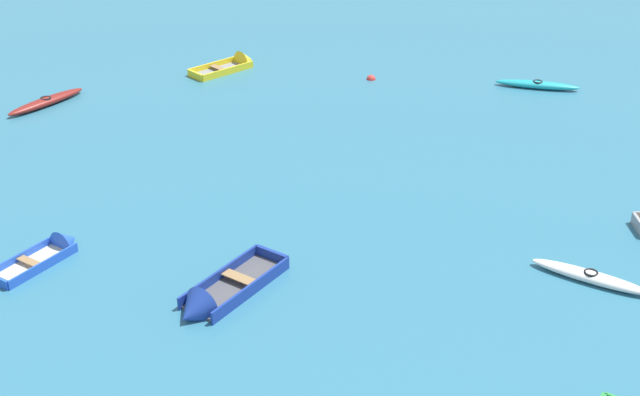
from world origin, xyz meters
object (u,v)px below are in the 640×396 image
kayak_white_near_camera (588,276)px  kayak_maroon_back_row_center (43,102)px  rowboat_yellow_midfield_left (234,64)px  mooring_buoy_between_boats_left (368,79)px  kayak_turquoise_outer_right (535,84)px  rowboat_deep_blue_distant_center (209,301)px  rowboat_blue_midfield_right (51,250)px

kayak_white_near_camera → kayak_maroon_back_row_center: kayak_maroon_back_row_center is taller
rowboat_yellow_midfield_left → kayak_white_near_camera: (11.46, -18.14, 0.01)m
mooring_buoy_between_boats_left → kayak_turquoise_outer_right: bearing=-8.9°
kayak_white_near_camera → mooring_buoy_between_boats_left: kayak_white_near_camera is taller
kayak_turquoise_outer_right → rowboat_deep_blue_distant_center: rowboat_deep_blue_distant_center is taller
kayak_maroon_back_row_center → kayak_turquoise_outer_right: bearing=5.5°
rowboat_yellow_midfield_left → rowboat_deep_blue_distant_center: 19.36m
kayak_turquoise_outer_right → mooring_buoy_between_boats_left: (-7.25, 1.14, -0.17)m
kayak_maroon_back_row_center → mooring_buoy_between_boats_left: 14.13m
kayak_white_near_camera → mooring_buoy_between_boats_left: 17.27m
rowboat_yellow_midfield_left → kayak_turquoise_outer_right: rowboat_yellow_midfield_left is taller
rowboat_yellow_midfield_left → kayak_white_near_camera: 21.46m
rowboat_blue_midfield_right → mooring_buoy_between_boats_left: 18.11m
kayak_white_near_camera → mooring_buoy_between_boats_left: size_ratio=7.65×
kayak_maroon_back_row_center → rowboat_deep_blue_distant_center: bearing=-59.4°
rowboat_blue_midfield_right → kayak_turquoise_outer_right: size_ratio=0.79×
rowboat_blue_midfield_right → kayak_white_near_camera: rowboat_blue_midfield_right is taller
rowboat_deep_blue_distant_center → kayak_white_near_camera: 10.52m
kayak_maroon_back_row_center → rowboat_yellow_midfield_left: bearing=32.8°
rowboat_blue_midfield_right → rowboat_deep_blue_distant_center: rowboat_deep_blue_distant_center is taller
mooring_buoy_between_boats_left → rowboat_yellow_midfield_left: bearing=164.8°
kayak_white_near_camera → kayak_maroon_back_row_center: (-19.01, 13.29, 0.02)m
kayak_white_near_camera → rowboat_yellow_midfield_left: bearing=122.3°
kayak_maroon_back_row_center → kayak_white_near_camera: bearing=-35.0°
mooring_buoy_between_boats_left → rowboat_blue_midfield_right: bearing=-124.1°
rowboat_yellow_midfield_left → mooring_buoy_between_boats_left: 6.45m
kayak_turquoise_outer_right → mooring_buoy_between_boats_left: bearing=171.1°
kayak_turquoise_outer_right → kayak_maroon_back_row_center: 21.11m
rowboat_deep_blue_distant_center → rowboat_yellow_midfield_left: bearing=93.0°
kayak_turquoise_outer_right → kayak_white_near_camera: bearing=-97.5°
rowboat_blue_midfield_right → kayak_maroon_back_row_center: 12.37m
rowboat_blue_midfield_right → rowboat_yellow_midfield_left: rowboat_yellow_midfield_left is taller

